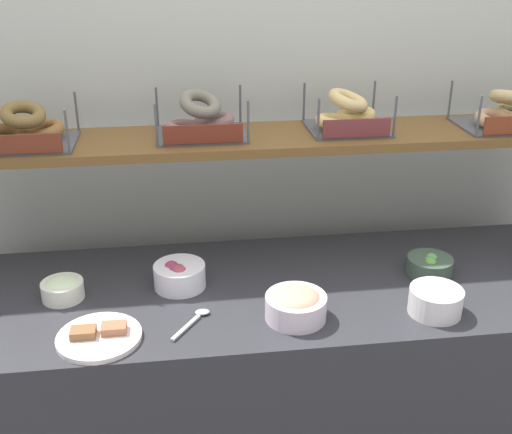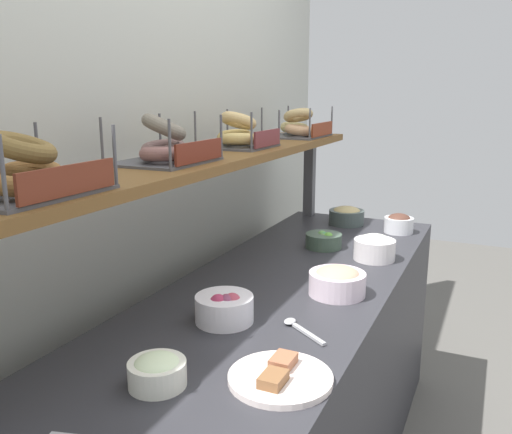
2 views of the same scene
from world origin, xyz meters
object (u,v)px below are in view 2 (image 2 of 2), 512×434
at_px(bowl_veggie_mix, 324,240).
at_px(bowl_scallion_spread, 157,371).
at_px(bowl_hummus, 347,215).
at_px(bagel_basket_sesame, 299,127).
at_px(bagel_basket_poppy, 165,147).
at_px(bagel_basket_plain, 239,135).
at_px(bowl_beet_salad, 225,308).
at_px(serving_plate_white, 280,377).
at_px(bowl_cream_cheese, 375,247).
at_px(bowl_lox_spread, 337,281).
at_px(serving_spoon_by_edge, 298,327).
at_px(bagel_basket_cinnamon_raisin, 25,173).
at_px(bowl_chocolate_spread, 399,223).

xyz_separation_m(bowl_veggie_mix, bowl_scallion_spread, (-1.20, 0.00, 0.00)).
relative_size(bowl_hummus, bagel_basket_sesame, 0.51).
distance_m(bagel_basket_poppy, bagel_basket_plain, 0.50).
bearing_deg(bowl_beet_salad, serving_plate_white, -131.12).
bearing_deg(bagel_basket_sesame, bowl_cream_cheese, -130.33).
distance_m(bowl_lox_spread, bowl_veggie_mix, 0.53).
bearing_deg(bowl_veggie_mix, serving_spoon_by_edge, -167.21).
height_order(bowl_hummus, bowl_scallion_spread, bowl_hummus).
relative_size(bowl_hummus, serving_plate_white, 0.72).
bearing_deg(bagel_basket_sesame, bagel_basket_cinnamon_raisin, -179.96).
xyz_separation_m(bowl_lox_spread, serving_spoon_by_edge, (-0.30, 0.02, -0.04)).
bearing_deg(bagel_basket_plain, bagel_basket_sesame, -3.42).
relative_size(serving_plate_white, bagel_basket_cinnamon_raisin, 0.79).
xyz_separation_m(bowl_veggie_mix, bagel_basket_plain, (-0.24, 0.28, 0.45)).
relative_size(bowl_cream_cheese, bowl_scallion_spread, 1.22).
bearing_deg(bagel_basket_poppy, bagel_basket_cinnamon_raisin, -176.62).
bearing_deg(bagel_basket_cinnamon_raisin, bagel_basket_plain, 1.89).
bearing_deg(bowl_hummus, bagel_basket_plain, 159.54).
height_order(bowl_cream_cheese, bowl_beet_salad, bowl_cream_cheese).
bearing_deg(bowl_veggie_mix, bowl_chocolate_spread, -31.85).
bearing_deg(serving_spoon_by_edge, bagel_basket_poppy, 82.95).
bearing_deg(bagel_basket_poppy, bowl_beet_salad, -111.58).
height_order(bowl_lox_spread, serving_plate_white, bowl_lox_spread).
height_order(bowl_lox_spread, bagel_basket_poppy, bagel_basket_poppy).
relative_size(bowl_lox_spread, bowl_beet_salad, 1.10).
bearing_deg(serving_spoon_by_edge, bowl_beet_salad, 101.31).
height_order(bagel_basket_poppy, bagel_basket_plain, bagel_basket_poppy).
distance_m(bowl_scallion_spread, bagel_basket_cinnamon_raisin, 0.51).
distance_m(bowl_hummus, serving_spoon_by_edge, 1.25).
distance_m(serving_plate_white, bagel_basket_cinnamon_raisin, 0.71).
xyz_separation_m(bowl_veggie_mix, serving_spoon_by_edge, (-0.79, -0.18, -0.03)).
bearing_deg(bagel_basket_poppy, bagel_basket_sesame, -1.71).
relative_size(bowl_lox_spread, serving_spoon_by_edge, 1.22).
bearing_deg(bowl_hummus, bowl_beet_salad, 179.83).
bearing_deg(bagel_basket_poppy, bowl_chocolate_spread, -24.60).
bearing_deg(bowl_scallion_spread, serving_spoon_by_edge, -24.40).
bearing_deg(bowl_scallion_spread, bowl_beet_salad, 3.73).
height_order(bowl_hummus, bagel_basket_sesame, bagel_basket_sesame).
bearing_deg(serving_plate_white, bagel_basket_sesame, 19.02).
height_order(bowl_veggie_mix, bagel_basket_plain, bagel_basket_plain).
xyz_separation_m(bowl_hummus, bagel_basket_plain, (-0.68, 0.25, 0.43)).
bearing_deg(serving_spoon_by_edge, bowl_cream_cheese, -3.95).
distance_m(bowl_chocolate_spread, bagel_basket_plain, 0.92).
xyz_separation_m(bowl_chocolate_spread, bagel_basket_poppy, (-1.12, 0.51, 0.43)).
xyz_separation_m(bowl_beet_salad, bagel_basket_cinnamon_raisin, (-0.46, 0.21, 0.43)).
height_order(bowl_veggie_mix, serving_plate_white, bowl_veggie_mix).
bearing_deg(bowl_cream_cheese, bowl_hummus, 26.27).
distance_m(bowl_veggie_mix, bagel_basket_poppy, 0.90).
relative_size(serving_spoon_by_edge, bagel_basket_poppy, 0.50).
relative_size(serving_spoon_by_edge, bagel_basket_plain, 0.55).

